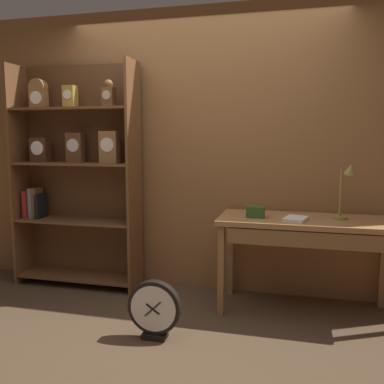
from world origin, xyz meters
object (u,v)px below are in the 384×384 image
object	(u,v)px
bookshelf	(75,174)
round_clock_large	(154,309)
toolbox_small	(256,212)
open_repair_manual	(296,219)
workbench	(305,230)
desk_lamp	(346,186)

from	to	relation	value
bookshelf	round_clock_large	xyz separation A→B (m)	(1.11, -0.91, -0.87)
toolbox_small	bookshelf	bearing A→B (deg)	173.42
open_repair_manual	bookshelf	bearing A→B (deg)	-172.72
bookshelf	toolbox_small	bearing A→B (deg)	-6.58
workbench	round_clock_large	bearing A→B (deg)	-144.64
bookshelf	workbench	distance (m)	2.19
toolbox_small	round_clock_large	bearing A→B (deg)	-131.92
desk_lamp	workbench	bearing A→B (deg)	-173.73
open_repair_manual	round_clock_large	size ratio (longest dim) A/B	0.51
desk_lamp	open_repair_manual	distance (m)	0.47
open_repair_manual	workbench	bearing A→B (deg)	60.27
bookshelf	desk_lamp	bearing A→B (deg)	-3.35
bookshelf	toolbox_small	distance (m)	1.78
open_repair_manual	round_clock_large	bearing A→B (deg)	-131.32
bookshelf	open_repair_manual	bearing A→B (deg)	-7.05
workbench	open_repair_manual	size ratio (longest dim) A/B	6.32
workbench	desk_lamp	xyz separation A→B (m)	(0.30, 0.03, 0.36)
desk_lamp	bookshelf	bearing A→B (deg)	176.65
open_repair_manual	round_clock_large	world-z (taller)	open_repair_manual
bookshelf	workbench	xyz separation A→B (m)	(2.14, -0.18, -0.40)
bookshelf	round_clock_large	world-z (taller)	bookshelf
open_repair_manual	toolbox_small	bearing A→B (deg)	-175.28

